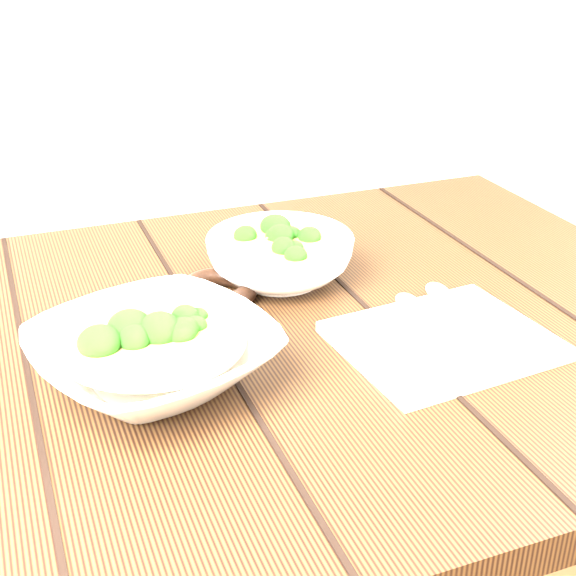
{
  "coord_description": "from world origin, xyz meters",
  "views": [
    {
      "loc": [
        -0.22,
        -0.77,
        1.2
      ],
      "look_at": [
        0.07,
        -0.0,
        0.8
      ],
      "focal_mm": 50.0,
      "sensor_mm": 36.0,
      "label": 1
    }
  ],
  "objects_px": {
    "soup_bowl_back": "(280,256)",
    "trivet": "(218,290)",
    "table": "(230,422)",
    "napkin": "(443,341)",
    "soup_bowl_front": "(154,354)"
  },
  "relations": [
    {
      "from": "soup_bowl_back",
      "to": "napkin",
      "type": "height_order",
      "value": "soup_bowl_back"
    },
    {
      "from": "table",
      "to": "trivet",
      "type": "height_order",
      "value": "trivet"
    },
    {
      "from": "soup_bowl_back",
      "to": "trivet",
      "type": "bearing_deg",
      "value": -164.95
    },
    {
      "from": "table",
      "to": "napkin",
      "type": "xyz_separation_m",
      "value": [
        0.22,
        -0.11,
        0.13
      ]
    },
    {
      "from": "soup_bowl_back",
      "to": "trivet",
      "type": "distance_m",
      "value": 0.1
    },
    {
      "from": "soup_bowl_front",
      "to": "trivet",
      "type": "height_order",
      "value": "soup_bowl_front"
    },
    {
      "from": "soup_bowl_front",
      "to": "napkin",
      "type": "xyz_separation_m",
      "value": [
        0.32,
        -0.05,
        -0.03
      ]
    },
    {
      "from": "soup_bowl_front",
      "to": "napkin",
      "type": "distance_m",
      "value": 0.32
    },
    {
      "from": "trivet",
      "to": "napkin",
      "type": "relative_size",
      "value": 0.44
    },
    {
      "from": "table",
      "to": "soup_bowl_back",
      "type": "height_order",
      "value": "soup_bowl_back"
    },
    {
      "from": "soup_bowl_front",
      "to": "soup_bowl_back",
      "type": "distance_m",
      "value": 0.28
    },
    {
      "from": "soup_bowl_front",
      "to": "soup_bowl_back",
      "type": "xyz_separation_m",
      "value": [
        0.21,
        0.18,
        0.0
      ]
    },
    {
      "from": "soup_bowl_back",
      "to": "napkin",
      "type": "distance_m",
      "value": 0.25
    },
    {
      "from": "table",
      "to": "trivet",
      "type": "bearing_deg",
      "value": 79.34
    },
    {
      "from": "soup_bowl_front",
      "to": "soup_bowl_back",
      "type": "bearing_deg",
      "value": 41.41
    }
  ]
}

